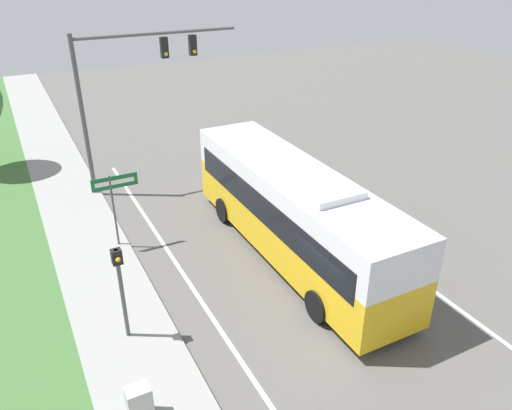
% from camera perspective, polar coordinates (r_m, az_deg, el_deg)
% --- Properties ---
extents(ground_plane, '(80.00, 80.00, 0.00)m').
position_cam_1_polar(ground_plane, '(16.39, 9.13, -12.02)').
color(ground_plane, '#565451').
extents(sidewalk, '(2.80, 80.00, 0.12)m').
position_cam_1_polar(sidewalk, '(14.39, -12.60, -18.92)').
color(sidewalk, gray).
rests_on(sidewalk, ground_plane).
extents(lane_divider_near, '(0.14, 30.00, 0.01)m').
position_cam_1_polar(lane_divider_near, '(14.97, -2.62, -16.16)').
color(lane_divider_near, silver).
rests_on(lane_divider_near, ground_plane).
extents(lane_divider_far, '(0.14, 30.00, 0.01)m').
position_cam_1_polar(lane_divider_far, '(18.42, 18.37, -8.28)').
color(lane_divider_far, silver).
rests_on(lane_divider_far, ground_plane).
extents(bus, '(2.73, 11.43, 3.65)m').
position_cam_1_polar(bus, '(17.97, 4.32, -0.36)').
color(bus, gold).
rests_on(bus, ground_plane).
extents(signal_gantry, '(7.43, 0.41, 7.24)m').
position_cam_1_polar(signal_gantry, '(23.32, -14.36, 13.86)').
color(signal_gantry, '#4C4C51').
rests_on(signal_gantry, ground_plane).
extents(pedestrian_signal, '(0.28, 0.34, 3.09)m').
position_cam_1_polar(pedestrian_signal, '(14.49, -15.26, -8.27)').
color(pedestrian_signal, '#4C4C51').
rests_on(pedestrian_signal, ground_plane).
extents(street_sign, '(1.69, 0.08, 3.00)m').
position_cam_1_polar(street_sign, '(19.10, -15.87, 1.10)').
color(street_sign, '#4C4C51').
rests_on(street_sign, ground_plane).
extents(utility_cabinet, '(0.59, 0.45, 0.97)m').
position_cam_1_polar(utility_cabinet, '(13.14, -13.16, -21.19)').
color(utility_cabinet, '#A8A8A3').
rests_on(utility_cabinet, sidewalk).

